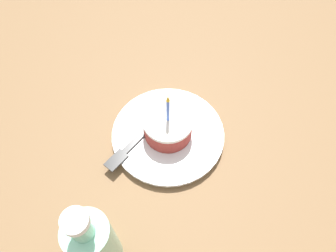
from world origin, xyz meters
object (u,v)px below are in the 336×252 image
Objects in this scene: plate at (168,134)px; bottle at (94,243)px; fork at (138,139)px; cake_slice at (168,126)px.

bottle reaches higher than plate.
plate is at bearing 4.42° from fork.
fork is at bearing -175.58° from plate.
bottle is at bearing -126.18° from cake_slice.
plate is at bearing 53.82° from bottle.
fork is (-0.06, -0.00, 0.01)m from plate.
plate is at bearing 58.44° from cake_slice.
plate is 0.06m from fork.
bottle is at bearing -113.73° from fork.
fork is 0.23m from bottle.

